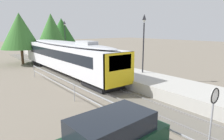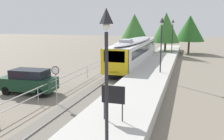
{
  "view_description": "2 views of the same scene",
  "coord_description": "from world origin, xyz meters",
  "px_view_note": "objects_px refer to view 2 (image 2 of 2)",
  "views": [
    {
      "loc": [
        -9.17,
        9.25,
        4.88
      ],
      "look_at": [
        0.0,
        20.99,
        1.8
      ],
      "focal_mm": 31.32,
      "sensor_mm": 36.0,
      "label": 1
    },
    {
      "loc": [
        6.77,
        -2.55,
        5.8
      ],
      "look_at": [
        0.4,
        17.99,
        1.6
      ],
      "focal_mm": 39.32,
      "sensor_mm": 36.0,
      "label": 2
    }
  ],
  "objects_px": {
    "platform_lamp_mid_platform": "(162,35)",
    "platform_lamp_far_end": "(173,30)",
    "parked_suv_dark_green": "(29,81)",
    "platform_lamp_near_end": "(106,59)",
    "speed_limit_sign": "(56,76)",
    "platform_notice_board": "(113,96)",
    "commuter_train": "(134,50)"
  },
  "relations": [
    {
      "from": "platform_lamp_mid_platform",
      "to": "platform_lamp_far_end",
      "type": "relative_size",
      "value": 1.0
    },
    {
      "from": "parked_suv_dark_green",
      "to": "platform_lamp_near_end",
      "type": "bearing_deg",
      "value": -43.03
    },
    {
      "from": "platform_lamp_far_end",
      "to": "speed_limit_sign",
      "type": "xyz_separation_m",
      "value": [
        -6.24,
        -26.23,
        -2.5
      ]
    },
    {
      "from": "platform_notice_board",
      "to": "parked_suv_dark_green",
      "type": "height_order",
      "value": "platform_notice_board"
    },
    {
      "from": "commuter_train",
      "to": "platform_lamp_near_end",
      "type": "height_order",
      "value": "platform_lamp_near_end"
    },
    {
      "from": "commuter_train",
      "to": "speed_limit_sign",
      "type": "bearing_deg",
      "value": -96.61
    },
    {
      "from": "platform_lamp_mid_platform",
      "to": "speed_limit_sign",
      "type": "height_order",
      "value": "platform_lamp_mid_platform"
    },
    {
      "from": "platform_lamp_near_end",
      "to": "platform_notice_board",
      "type": "height_order",
      "value": "platform_lamp_near_end"
    },
    {
      "from": "commuter_train",
      "to": "parked_suv_dark_green",
      "type": "height_order",
      "value": "commuter_train"
    },
    {
      "from": "platform_lamp_near_end",
      "to": "speed_limit_sign",
      "type": "bearing_deg",
      "value": 130.19
    },
    {
      "from": "commuter_train",
      "to": "platform_lamp_mid_platform",
      "type": "distance_m",
      "value": 9.1
    },
    {
      "from": "platform_lamp_near_end",
      "to": "platform_lamp_far_end",
      "type": "bearing_deg",
      "value": 90.0
    },
    {
      "from": "platform_lamp_far_end",
      "to": "speed_limit_sign",
      "type": "relative_size",
      "value": 1.91
    },
    {
      "from": "platform_lamp_mid_platform",
      "to": "platform_notice_board",
      "type": "distance_m",
      "value": 13.28
    },
    {
      "from": "commuter_train",
      "to": "speed_limit_sign",
      "type": "distance_m",
      "value": 17.18
    },
    {
      "from": "platform_lamp_mid_platform",
      "to": "speed_limit_sign",
      "type": "xyz_separation_m",
      "value": [
        -6.24,
        -9.42,
        -2.5
      ]
    },
    {
      "from": "platform_lamp_far_end",
      "to": "parked_suv_dark_green",
      "type": "bearing_deg",
      "value": -111.86
    },
    {
      "from": "speed_limit_sign",
      "to": "commuter_train",
      "type": "bearing_deg",
      "value": 83.39
    },
    {
      "from": "platform_lamp_mid_platform",
      "to": "platform_notice_board",
      "type": "relative_size",
      "value": 2.97
    },
    {
      "from": "commuter_train",
      "to": "platform_lamp_mid_platform",
      "type": "height_order",
      "value": "platform_lamp_mid_platform"
    },
    {
      "from": "platform_lamp_near_end",
      "to": "parked_suv_dark_green",
      "type": "relative_size",
      "value": 1.14
    },
    {
      "from": "commuter_train",
      "to": "platform_lamp_near_end",
      "type": "xyz_separation_m",
      "value": [
        4.27,
        -24.46,
        2.48
      ]
    },
    {
      "from": "parked_suv_dark_green",
      "to": "platform_notice_board",
      "type": "bearing_deg",
      "value": -31.16
    },
    {
      "from": "platform_lamp_near_end",
      "to": "platform_notice_board",
      "type": "bearing_deg",
      "value": 103.69
    },
    {
      "from": "parked_suv_dark_green",
      "to": "speed_limit_sign",
      "type": "bearing_deg",
      "value": -26.35
    },
    {
      "from": "platform_lamp_mid_platform",
      "to": "parked_suv_dark_green",
      "type": "relative_size",
      "value": 1.14
    },
    {
      "from": "commuter_train",
      "to": "platform_lamp_far_end",
      "type": "height_order",
      "value": "platform_lamp_far_end"
    },
    {
      "from": "platform_lamp_near_end",
      "to": "parked_suv_dark_green",
      "type": "bearing_deg",
      "value": 136.97
    },
    {
      "from": "platform_notice_board",
      "to": "speed_limit_sign",
      "type": "bearing_deg",
      "value": 145.87
    },
    {
      "from": "platform_lamp_near_end",
      "to": "speed_limit_sign",
      "type": "height_order",
      "value": "platform_lamp_near_end"
    },
    {
      "from": "platform_notice_board",
      "to": "speed_limit_sign",
      "type": "height_order",
      "value": "speed_limit_sign"
    },
    {
      "from": "platform_notice_board",
      "to": "parked_suv_dark_green",
      "type": "xyz_separation_m",
      "value": [
        -8.89,
        5.38,
        -1.13
      ]
    }
  ]
}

